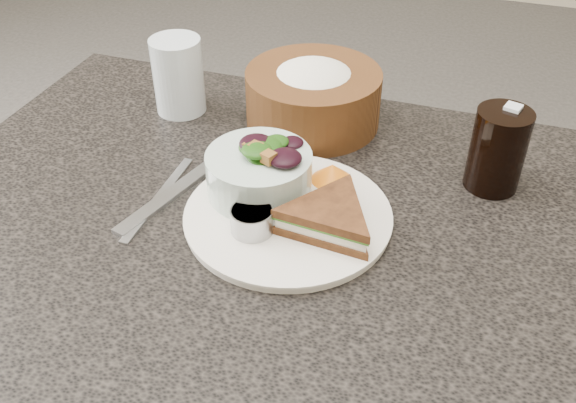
% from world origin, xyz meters
% --- Properties ---
extents(dining_table, '(1.00, 0.70, 0.75)m').
position_xyz_m(dining_table, '(0.00, 0.00, 0.38)').
color(dining_table, black).
rests_on(dining_table, floor).
extents(dinner_plate, '(0.26, 0.26, 0.01)m').
position_xyz_m(dinner_plate, '(0.00, 0.00, 0.76)').
color(dinner_plate, silver).
rests_on(dinner_plate, dining_table).
extents(sandwich, '(0.15, 0.15, 0.04)m').
position_xyz_m(sandwich, '(0.06, -0.02, 0.78)').
color(sandwich, '#5C3218').
rests_on(sandwich, dinner_plate).
extents(salad_bowl, '(0.17, 0.17, 0.08)m').
position_xyz_m(salad_bowl, '(-0.05, 0.03, 0.80)').
color(salad_bowl, '#B2CBC0').
rests_on(salad_bowl, dinner_plate).
extents(dressing_ramekin, '(0.06, 0.06, 0.03)m').
position_xyz_m(dressing_ramekin, '(-0.03, -0.05, 0.78)').
color(dressing_ramekin, '#96989C').
rests_on(dressing_ramekin, dinner_plate).
extents(orange_wedge, '(0.08, 0.08, 0.03)m').
position_xyz_m(orange_wedge, '(0.04, 0.09, 0.77)').
color(orange_wedge, orange).
rests_on(orange_wedge, dinner_plate).
extents(fork, '(0.07, 0.21, 0.01)m').
position_xyz_m(fork, '(-0.16, 0.00, 0.75)').
color(fork, '#AAACB0').
rests_on(fork, dining_table).
extents(knife, '(0.02, 0.19, 0.00)m').
position_xyz_m(knife, '(-0.17, -0.01, 0.75)').
color(knife, '#B0B3B9').
rests_on(knife, dining_table).
extents(bread_basket, '(0.26, 0.26, 0.12)m').
position_xyz_m(bread_basket, '(-0.04, 0.24, 0.81)').
color(bread_basket, '#593517').
rests_on(bread_basket, dining_table).
extents(cola_glass, '(0.08, 0.08, 0.13)m').
position_xyz_m(cola_glass, '(0.24, 0.16, 0.81)').
color(cola_glass, black).
rests_on(cola_glass, dining_table).
extents(water_glass, '(0.10, 0.10, 0.12)m').
position_xyz_m(water_glass, '(-0.25, 0.21, 0.81)').
color(water_glass, silver).
rests_on(water_glass, dining_table).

